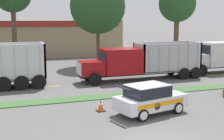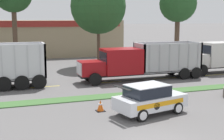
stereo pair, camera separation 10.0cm
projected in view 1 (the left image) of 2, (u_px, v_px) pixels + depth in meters
grass_verge at (98, 97)px, 21.54m from camera, size 120.00×1.39×0.06m
centre_line_4 at (44, 87)px, 24.93m from camera, size 2.40×0.14×0.01m
centre_line_5 at (108, 82)px, 26.70m from camera, size 2.40×0.14×0.01m
centre_line_6 at (164, 78)px, 28.47m from camera, size 2.40×0.14×0.01m
centre_line_7 at (213, 75)px, 30.25m from camera, size 2.40×0.14×0.01m
dump_truck_mid at (132, 63)px, 27.41m from camera, size 11.21×2.66×3.25m
rally_car at (150, 99)px, 17.75m from camera, size 4.43×2.76×1.76m
traffic_cone at (101, 106)px, 18.32m from camera, size 0.51×0.51×0.69m
store_building_backdrop at (28, 38)px, 46.96m from camera, size 26.12×12.10×5.15m
tree_behind_centre at (98, 0)px, 34.81m from camera, size 6.24×6.24×11.46m
tree_behind_right at (177, 0)px, 37.89m from camera, size 4.52×4.52×10.61m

